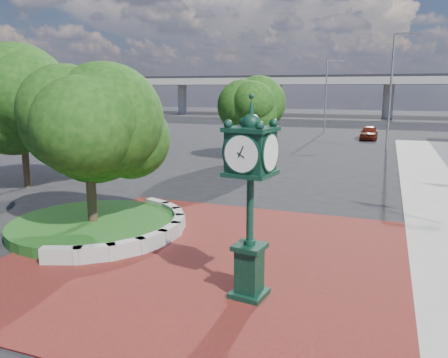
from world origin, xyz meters
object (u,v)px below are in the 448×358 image
street_lamp_near (394,83)px  street_lamp_far (328,91)px  parked_car (369,133)px  post_clock (250,192)px

street_lamp_near → street_lamp_far: size_ratio=1.14×
parked_car → post_clock: bearing=-91.7°
post_clock → street_lamp_far: (-3.81, 43.59, 2.18)m
post_clock → parked_car: size_ratio=1.19×
street_lamp_near → street_lamp_far: (-7.15, 13.94, -0.69)m
parked_car → street_lamp_far: (-5.15, 5.77, 4.23)m
street_lamp_near → post_clock: bearing=-96.4°
post_clock → parked_car: 37.90m
parked_car → street_lamp_near: street_lamp_near is taller
parked_car → street_lamp_near: size_ratio=0.44×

